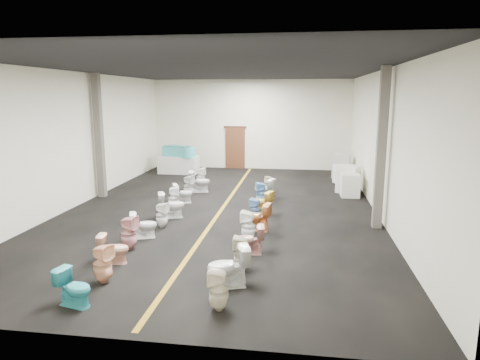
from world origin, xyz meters
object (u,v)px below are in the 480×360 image
(toilet_left_11, at_px, (201,177))
(appliance_crate_d, at_px, (341,166))
(display_table, at_px, (179,165))
(appliance_crate_a, at_px, (350,185))
(toilet_right_5, at_px, (257,217))
(toilet_left_7, at_px, (174,198))
(toilet_right_2, at_px, (242,254))
(toilet_left_3, at_px, (129,233))
(appliance_crate_b, at_px, (348,179))
(toilet_left_0, at_px, (74,288))
(toilet_left_6, at_px, (171,205))
(toilet_left_10, at_px, (199,181))
(toilet_left_9, at_px, (188,186))
(toilet_right_3, at_px, (249,240))
(toilet_right_4, at_px, (248,226))
(toilet_left_4, at_px, (144,225))
(toilet_left_2, at_px, (114,249))
(toilet_right_10, at_px, (269,185))
(toilet_right_7, at_px, (261,202))
(toilet_left_8, at_px, (183,193))
(toilet_right_0, at_px, (219,290))
(appliance_crate_c, at_px, (344,174))
(bathtub, at_px, (178,151))
(toilet_right_1, at_px, (228,267))
(toilet_right_6, at_px, (256,210))
(toilet_left_5, at_px, (162,215))
(toilet_right_8, at_px, (261,194))
(toilet_left_1, at_px, (103,264))

(toilet_left_11, bearing_deg, appliance_crate_d, -63.25)
(display_table, xyz_separation_m, appliance_crate_a, (7.70, -3.88, 0.01))
(display_table, relative_size, toilet_right_5, 2.33)
(toilet_left_7, distance_m, toilet_right_2, 5.40)
(toilet_left_3, bearing_deg, appliance_crate_b, -33.43)
(display_table, xyz_separation_m, toilet_left_0, (1.90, -13.22, -0.07))
(toilet_left_6, height_order, toilet_left_10, toilet_left_10)
(appliance_crate_d, bearing_deg, display_table, -179.93)
(toilet_left_9, relative_size, toilet_right_3, 1.13)
(toilet_right_2, distance_m, toilet_right_4, 1.91)
(appliance_crate_b, xyz_separation_m, toilet_left_4, (-5.92, -6.36, -0.17))
(toilet_left_2, relative_size, toilet_right_3, 0.96)
(toilet_right_3, relative_size, toilet_right_10, 1.02)
(toilet_left_3, relative_size, toilet_right_10, 1.23)
(toilet_right_7, bearing_deg, toilet_right_10, -157.91)
(toilet_left_8, bearing_deg, toilet_left_3, 156.58)
(toilet_left_4, distance_m, toilet_right_0, 4.47)
(appliance_crate_c, height_order, toilet_right_4, toilet_right_4)
(toilet_right_10, bearing_deg, display_table, -150.94)
(bathtub, height_order, toilet_right_0, bathtub)
(toilet_right_7, bearing_deg, toilet_right_1, 21.56)
(appliance_crate_c, height_order, toilet_right_6, appliance_crate_c)
(toilet_right_0, distance_m, toilet_right_5, 4.60)
(toilet_left_5, bearing_deg, toilet_left_2, -167.32)
(appliance_crate_a, relative_size, toilet_right_6, 1.22)
(toilet_right_8, bearing_deg, toilet_right_2, -13.00)
(toilet_left_4, relative_size, toilet_left_10, 0.84)
(toilet_left_7, xyz_separation_m, toilet_left_8, (0.04, 0.98, -0.05))
(appliance_crate_d, distance_m, toilet_left_1, 13.52)
(toilet_left_1, relative_size, toilet_left_4, 1.15)
(toilet_left_2, xyz_separation_m, toilet_left_8, (0.04, 5.54, 0.01))
(appliance_crate_b, xyz_separation_m, appliance_crate_c, (0.00, 1.67, -0.12))
(toilet_left_10, bearing_deg, toilet_left_6, 169.47)
(appliance_crate_d, relative_size, toilet_left_6, 1.34)
(toilet_right_3, relative_size, toilet_right_5, 0.90)
(toilet_left_9, bearing_deg, toilet_left_10, 1.03)
(appliance_crate_a, relative_size, toilet_right_10, 1.22)
(appliance_crate_c, distance_m, toilet_right_10, 3.85)
(toilet_left_3, xyz_separation_m, toilet_left_5, (0.22, 1.84, -0.06))
(bathtub, relative_size, toilet_right_6, 2.54)
(appliance_crate_a, xyz_separation_m, toilet_left_5, (-5.73, -4.67, -0.06))
(appliance_crate_d, height_order, toilet_left_9, appliance_crate_d)
(toilet_left_4, distance_m, toilet_right_3, 3.02)
(toilet_left_7, bearing_deg, toilet_left_6, 176.84)
(toilet_left_6, bearing_deg, toilet_right_0, -175.13)
(toilet_left_9, distance_m, toilet_right_10, 3.08)
(toilet_left_8, bearing_deg, toilet_right_4, -165.65)
(toilet_left_11, xyz_separation_m, toilet_right_8, (2.74, -2.56, -0.01))
(toilet_left_9, distance_m, toilet_right_3, 6.25)
(appliance_crate_c, distance_m, toilet_right_1, 11.11)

